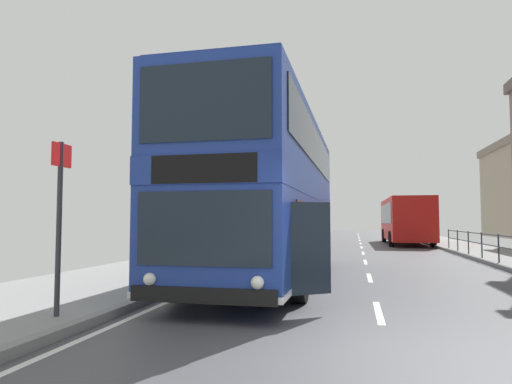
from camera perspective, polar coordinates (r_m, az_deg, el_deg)
The scene contains 4 objects.
ground at distance 5.75m, azimuth 9.08°, elevation -19.16°, with size 15.80×140.00×0.20m.
double_decker_bus_main at distance 12.21m, azimuth 1.96°, elevation -0.42°, with size 3.17×11.12×4.33m.
background_bus_far_lane at distance 31.95m, azimuth 18.44°, elevation -3.33°, with size 2.76×9.89×3.02m.
bus_stop_sign_near at distance 7.50m, azimuth -23.67°, elevation -1.88°, with size 0.08×0.44×2.65m.
Camera 1 is at (-0.38, -5.53, 1.58)m, focal length 31.50 mm.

